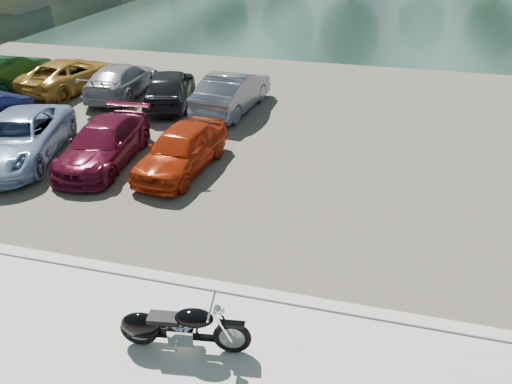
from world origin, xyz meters
TOP-DOWN VIEW (x-y plane):
  - ground at (0.00, 0.00)m, footprint 200.00×200.00m
  - kerb at (0.00, 2.00)m, footprint 60.00×0.30m
  - parking_lot at (0.00, 11.00)m, footprint 60.00×18.00m
  - river at (0.00, 40.00)m, footprint 120.00×40.00m
  - motorcycle at (-0.90, 0.29)m, footprint 2.32×0.77m
  - car_2 at (-8.54, 6.35)m, footprint 3.57×5.44m
  - car_3 at (-5.87, 6.81)m, footprint 2.07×4.43m
  - car_4 at (-3.39, 6.92)m, footprint 1.96×4.07m
  - car_5 at (-13.52, 12.19)m, footprint 1.67×4.63m
  - car_6 at (-10.94, 12.97)m, footprint 2.85×5.00m
  - car_7 at (-8.40, 12.82)m, footprint 2.09×4.65m
  - car_8 at (-5.99, 12.19)m, footprint 2.70×4.51m
  - car_9 at (-3.42, 12.24)m, footprint 2.04×4.65m

SIDE VIEW (x-z plane):
  - ground at x=0.00m, z-range 0.00..0.00m
  - river at x=0.00m, z-range 0.00..0.00m
  - parking_lot at x=0.00m, z-range 0.00..0.04m
  - kerb at x=0.00m, z-range 0.00..0.14m
  - motorcycle at x=-0.90m, z-range 0.04..1.09m
  - car_3 at x=-5.87m, z-range 0.04..1.29m
  - car_6 at x=-10.94m, z-range 0.04..1.35m
  - car_7 at x=-8.40m, z-range 0.04..1.36m
  - car_4 at x=-3.39m, z-range 0.04..1.38m
  - car_2 at x=-8.54m, z-range 0.04..1.43m
  - car_8 at x=-5.99m, z-range 0.04..1.48m
  - car_9 at x=-3.42m, z-range 0.04..1.53m
  - car_5 at x=-13.52m, z-range 0.04..1.56m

